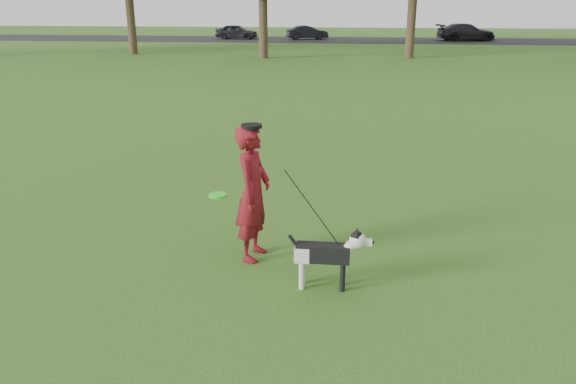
# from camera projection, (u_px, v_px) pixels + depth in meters

# --- Properties ---
(ground) EXTENTS (120.00, 120.00, 0.00)m
(ground) POSITION_uv_depth(u_px,v_px,m) (279.00, 279.00, 6.65)
(ground) COLOR #285116
(ground) RESTS_ON ground
(road) EXTENTS (120.00, 7.00, 0.02)m
(road) POSITION_uv_depth(u_px,v_px,m) (341.00, 40.00, 44.22)
(road) COLOR black
(road) RESTS_ON ground
(man) EXTENTS (0.51, 0.68, 1.72)m
(man) POSITION_uv_depth(u_px,v_px,m) (253.00, 193.00, 6.95)
(man) COLOR #5B0D11
(man) RESTS_ON ground
(dog) EXTENTS (0.97, 0.19, 0.74)m
(dog) POSITION_uv_depth(u_px,v_px,m) (329.00, 252.00, 6.31)
(dog) COLOR black
(dog) RESTS_ON ground
(car_left) EXTENTS (3.42, 1.53, 1.14)m
(car_left) POSITION_uv_depth(u_px,v_px,m) (237.00, 32.00, 44.88)
(car_left) COLOR black
(car_left) RESTS_ON road
(car_mid) EXTENTS (3.43, 2.07, 1.07)m
(car_mid) POSITION_uv_depth(u_px,v_px,m) (307.00, 33.00, 44.32)
(car_mid) COLOR black
(car_mid) RESTS_ON road
(car_right) EXTENTS (4.65, 2.54, 1.28)m
(car_right) POSITION_uv_depth(u_px,v_px,m) (466.00, 32.00, 43.04)
(car_right) COLOR black
(car_right) RESTS_ON road
(man_held_items) EXTENTS (1.66, 0.84, 1.24)m
(man_held_items) POSITION_uv_depth(u_px,v_px,m) (311.00, 207.00, 6.52)
(man_held_items) COLOR #2DDC1B
(man_held_items) RESTS_ON ground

